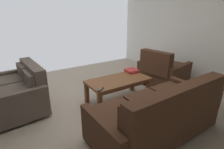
{
  "coord_description": "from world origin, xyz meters",
  "views": [
    {
      "loc": [
        1.43,
        2.41,
        1.7
      ],
      "look_at": [
        0.11,
        0.35,
        0.8
      ],
      "focal_mm": 28.68,
      "sensor_mm": 36.0,
      "label": 1
    }
  ],
  "objects_px": {
    "sofa_main": "(159,114)",
    "armchair_side": "(162,71)",
    "book_stack": "(132,71)",
    "coffee_table": "(118,83)",
    "tv_remote": "(101,89)",
    "loveseat_near": "(17,92)"
  },
  "relations": [
    {
      "from": "loveseat_near",
      "to": "coffee_table",
      "type": "height_order",
      "value": "loveseat_near"
    },
    {
      "from": "coffee_table",
      "to": "tv_remote",
      "type": "xyz_separation_m",
      "value": [
        0.51,
        0.23,
        0.08
      ]
    },
    {
      "from": "sofa_main",
      "to": "tv_remote",
      "type": "xyz_separation_m",
      "value": [
        0.38,
        -0.92,
        0.11
      ]
    },
    {
      "from": "sofa_main",
      "to": "coffee_table",
      "type": "distance_m",
      "value": 1.15
    },
    {
      "from": "sofa_main",
      "to": "armchair_side",
      "type": "bearing_deg",
      "value": -138.86
    },
    {
      "from": "armchair_side",
      "to": "book_stack",
      "type": "xyz_separation_m",
      "value": [
        0.86,
        -0.07,
        0.14
      ]
    },
    {
      "from": "book_stack",
      "to": "tv_remote",
      "type": "height_order",
      "value": "book_stack"
    },
    {
      "from": "loveseat_near",
      "to": "book_stack",
      "type": "xyz_separation_m",
      "value": [
        -2.12,
        0.53,
        0.15
      ]
    },
    {
      "from": "loveseat_near",
      "to": "book_stack",
      "type": "relative_size",
      "value": 4.82
    },
    {
      "from": "sofa_main",
      "to": "loveseat_near",
      "type": "xyz_separation_m",
      "value": [
        1.53,
        -1.87,
        -0.02
      ]
    },
    {
      "from": "armchair_side",
      "to": "tv_remote",
      "type": "bearing_deg",
      "value": 10.8
    },
    {
      "from": "loveseat_near",
      "to": "book_stack",
      "type": "height_order",
      "value": "loveseat_near"
    },
    {
      "from": "book_stack",
      "to": "tv_remote",
      "type": "relative_size",
      "value": 1.73
    },
    {
      "from": "armchair_side",
      "to": "loveseat_near",
      "type": "bearing_deg",
      "value": -11.39
    },
    {
      "from": "sofa_main",
      "to": "armchair_side",
      "type": "distance_m",
      "value": 1.92
    },
    {
      "from": "coffee_table",
      "to": "tv_remote",
      "type": "height_order",
      "value": "tv_remote"
    },
    {
      "from": "sofa_main",
      "to": "armchair_side",
      "type": "xyz_separation_m",
      "value": [
        -1.45,
        -1.27,
        -0.01
      ]
    },
    {
      "from": "loveseat_near",
      "to": "tv_remote",
      "type": "distance_m",
      "value": 1.5
    },
    {
      "from": "sofa_main",
      "to": "tv_remote",
      "type": "relative_size",
      "value": 11.76
    },
    {
      "from": "book_stack",
      "to": "tv_remote",
      "type": "bearing_deg",
      "value": 23.35
    },
    {
      "from": "coffee_table",
      "to": "tv_remote",
      "type": "bearing_deg",
      "value": 24.31
    },
    {
      "from": "tv_remote",
      "to": "loveseat_near",
      "type": "bearing_deg",
      "value": -39.56
    }
  ]
}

